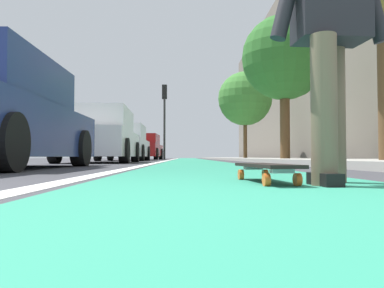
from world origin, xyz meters
TOP-DOWN VIEW (x-y plane):
  - ground_plane at (10.00, 0.00)m, footprint 80.00×80.00m
  - bike_lane_paint at (24.00, 0.00)m, footprint 56.00×1.82m
  - lane_stripe_white at (20.00, 1.06)m, footprint 52.00×0.16m
  - sidewalk_curb at (18.00, -3.31)m, footprint 52.00×3.20m
  - building_facade at (22.00, -6.32)m, footprint 40.00×1.20m
  - skateboard at (1.25, -0.18)m, footprint 0.85×0.27m
  - skater_person at (1.10, -0.53)m, footprint 0.48×0.72m
  - parked_car_mid at (9.67, 2.65)m, footprint 4.42×1.98m
  - parked_car_far at (15.20, 2.83)m, footprint 4.45×1.92m
  - parked_car_end at (22.03, 2.73)m, footprint 4.44×2.08m
  - traffic_light at (20.98, 1.46)m, footprint 0.33×0.28m
  - street_tree_mid at (11.32, -2.91)m, footprint 2.74×2.74m
  - street_tree_far at (19.52, -2.91)m, footprint 2.87×2.87m

SIDE VIEW (x-z plane):
  - ground_plane at x=10.00m, z-range 0.00..0.00m
  - bike_lane_paint at x=24.00m, z-range 0.00..0.00m
  - lane_stripe_white at x=20.00m, z-range 0.00..0.01m
  - sidewalk_curb at x=18.00m, z-range 0.00..0.11m
  - skateboard at x=1.25m, z-range 0.04..0.15m
  - parked_car_mid at x=9.67m, z-range -0.03..1.44m
  - parked_car_far at x=15.20m, z-range -0.03..1.45m
  - parked_car_end at x=22.03m, z-range -0.02..1.47m
  - skater_person at x=1.10m, z-range 0.12..1.76m
  - traffic_light at x=20.98m, z-range 0.81..5.08m
  - street_tree_far at x=19.52m, z-range 0.91..5.62m
  - street_tree_mid at x=11.32m, z-range 0.98..5.72m
  - building_facade at x=22.00m, z-range 0.00..10.59m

